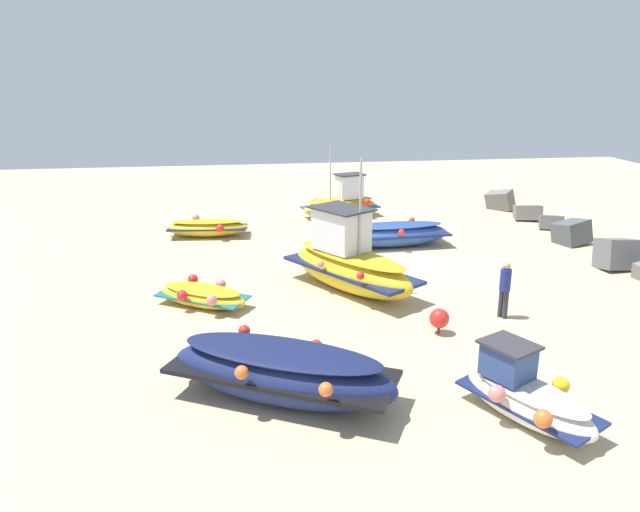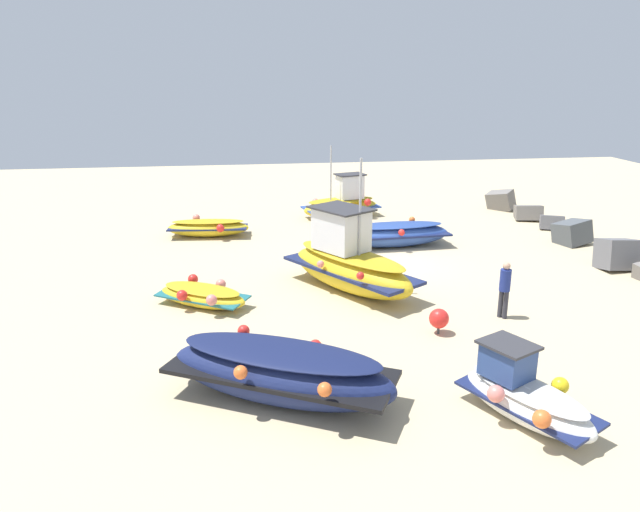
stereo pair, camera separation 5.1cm
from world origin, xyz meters
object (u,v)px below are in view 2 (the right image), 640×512
at_px(person_walking, 505,286).
at_px(fishing_boat_4, 280,372).
at_px(fishing_boat_2, 524,395).
at_px(fishing_boat_3, 342,203).
at_px(fishing_boat_6, 202,295).
at_px(mooring_buoy_0, 439,319).
at_px(fishing_boat_5, 394,234).
at_px(fishing_boat_0, 349,262).
at_px(fishing_boat_1, 208,227).

bearing_deg(person_walking, fishing_boat_4, 172.10).
xyz_separation_m(fishing_boat_2, person_walking, (-5.18, 1.89, 0.45)).
distance_m(fishing_boat_3, fishing_boat_6, 12.82).
bearing_deg(fishing_boat_6, mooring_buoy_0, 7.36).
xyz_separation_m(fishing_boat_4, fishing_boat_6, (-5.93, -1.95, -0.34)).
height_order(fishing_boat_3, person_walking, fishing_boat_3).
distance_m(fishing_boat_3, fishing_boat_5, 5.62).
xyz_separation_m(fishing_boat_0, fishing_boat_6, (0.78, -4.75, -0.61)).
bearing_deg(fishing_boat_5, fishing_boat_2, -96.28).
bearing_deg(fishing_boat_4, person_walking, 56.58).
bearing_deg(fishing_boat_6, fishing_boat_0, 41.62).
height_order(fishing_boat_1, fishing_boat_2, fishing_boat_2).
bearing_deg(fishing_boat_0, fishing_boat_6, 66.11).
relative_size(fishing_boat_3, fishing_boat_6, 1.33).
relative_size(fishing_boat_6, mooring_buoy_0, 4.32).
bearing_deg(fishing_boat_6, fishing_boat_3, 92.43).
bearing_deg(fishing_boat_3, fishing_boat_0, -113.98).
bearing_deg(fishing_boat_3, mooring_buoy_0, -104.36).
bearing_deg(person_walking, fishing_boat_3, 63.75).
distance_m(fishing_boat_4, fishing_boat_5, 12.84).
bearing_deg(fishing_boat_2, fishing_boat_3, -25.39).
xyz_separation_m(fishing_boat_3, fishing_boat_4, (17.04, -4.44, 0.00)).
height_order(fishing_boat_4, fishing_boat_5, fishing_boat_4).
xyz_separation_m(fishing_boat_1, fishing_boat_5, (2.70, 7.65, 0.13)).
xyz_separation_m(fishing_boat_2, fishing_boat_5, (-13.03, 0.68, -0.01)).
xyz_separation_m(fishing_boat_0, fishing_boat_4, (6.71, -2.81, -0.27)).
bearing_deg(fishing_boat_0, fishing_boat_2, 161.45).
bearing_deg(fishing_boat_2, person_walking, -46.92).
bearing_deg(fishing_boat_2, fishing_boat_4, 46.41).
distance_m(fishing_boat_2, fishing_boat_5, 13.04).
relative_size(fishing_boat_0, fishing_boat_3, 1.26).
height_order(fishing_boat_1, fishing_boat_5, fishing_boat_5).
bearing_deg(fishing_boat_2, fishing_boat_5, -29.92).
bearing_deg(fishing_boat_1, fishing_boat_0, 127.53).
relative_size(fishing_boat_0, mooring_buoy_0, 7.27).
xyz_separation_m(fishing_boat_1, fishing_boat_4, (14.25, 2.03, 0.28)).
xyz_separation_m(fishing_boat_3, mooring_buoy_0, (14.15, 0.15, -0.23)).
bearing_deg(person_walking, fishing_boat_1, 93.63).
distance_m(fishing_boat_1, fishing_boat_4, 14.40).
distance_m(fishing_boat_1, fishing_boat_2, 17.20).
bearing_deg(fishing_boat_0, fishing_boat_4, 124.13).
distance_m(fishing_boat_1, fishing_boat_5, 8.11).
bearing_deg(fishing_boat_5, fishing_boat_1, 157.24).
xyz_separation_m(fishing_boat_2, mooring_buoy_0, (-4.36, -0.34, -0.09)).
height_order(fishing_boat_3, mooring_buoy_0, fishing_boat_3).
xyz_separation_m(fishing_boat_4, mooring_buoy_0, (-2.88, 4.60, -0.23)).
bearing_deg(fishing_boat_4, mooring_buoy_0, 60.19).
xyz_separation_m(fishing_boat_1, mooring_buoy_0, (11.37, 6.62, 0.05)).
height_order(fishing_boat_2, fishing_boat_4, fishing_boat_2).
bearing_deg(fishing_boat_1, fishing_boat_2, 118.77).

